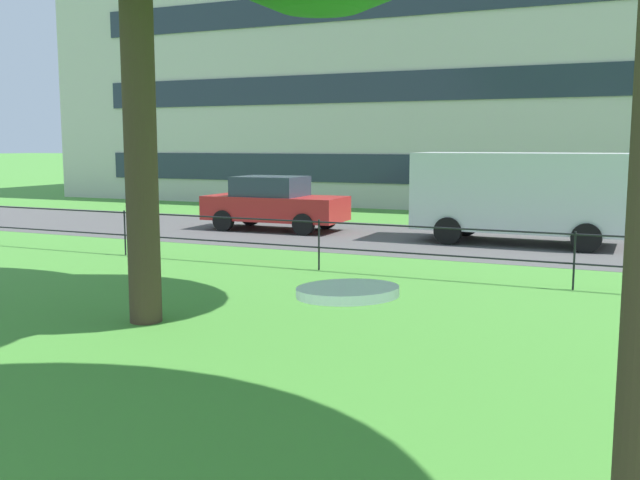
# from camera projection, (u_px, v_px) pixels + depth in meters

# --- Properties ---
(street_strip) EXTENTS (80.00, 6.16, 0.01)m
(street_strip) POSITION_uv_depth(u_px,v_px,m) (491.00, 243.00, 17.84)
(street_strip) COLOR #565454
(street_strip) RESTS_ON ground
(park_fence) EXTENTS (33.09, 0.04, 1.00)m
(park_fence) POSITION_uv_depth(u_px,v_px,m) (437.00, 243.00, 13.02)
(park_fence) COLOR black
(park_fence) RESTS_ON ground
(frisbee) EXTENTS (0.34, 0.34, 0.04)m
(frisbee) POSITION_uv_depth(u_px,v_px,m) (348.00, 292.00, 1.87)
(frisbee) COLOR white
(car_red_far_right) EXTENTS (4.04, 1.89, 1.54)m
(car_red_far_right) POSITION_uv_depth(u_px,v_px,m) (274.00, 203.00, 20.51)
(car_red_far_right) COLOR red
(car_red_far_right) RESTS_ON ground
(panel_van_right) EXTENTS (5.03, 2.15, 2.24)m
(panel_van_right) POSITION_uv_depth(u_px,v_px,m) (519.00, 192.00, 17.69)
(panel_van_right) COLOR silver
(panel_van_right) RESTS_ON ground
(apartment_building_background) EXTENTS (39.29, 12.95, 12.57)m
(apartment_building_background) POSITION_uv_depth(u_px,v_px,m) (517.00, 54.00, 30.65)
(apartment_building_background) COLOR beige
(apartment_building_background) RESTS_ON ground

